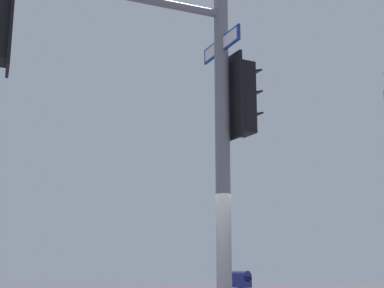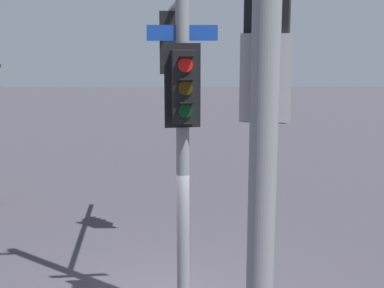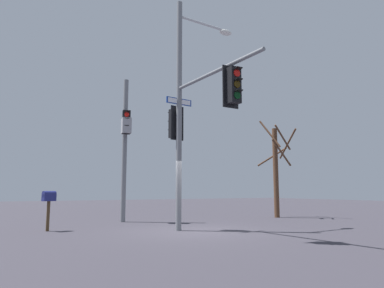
{
  "view_description": "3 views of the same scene",
  "coord_description": "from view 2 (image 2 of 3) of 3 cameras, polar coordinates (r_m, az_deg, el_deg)",
  "views": [
    {
      "loc": [
        -6.72,
        2.56,
        1.5
      ],
      "look_at": [
        0.23,
        0.07,
        3.16
      ],
      "focal_mm": 50.91,
      "sensor_mm": 36.0,
      "label": 1
    },
    {
      "loc": [
        0.31,
        -9.0,
        4.74
      ],
      "look_at": [
        0.48,
        -0.38,
        2.99
      ],
      "focal_mm": 51.05,
      "sensor_mm": 36.0,
      "label": 2
    },
    {
      "loc": [
        6.22,
        10.87,
        1.44
      ],
      "look_at": [
        0.09,
        0.13,
        3.08
      ],
      "focal_mm": 32.5,
      "sensor_mm": 36.0,
      "label": 3
    }
  ],
  "objects": [
    {
      "name": "main_signal_pole_assembly",
      "position": [
        9.25,
        -2.22,
        11.14
      ],
      "size": [
        3.14,
        5.12,
        8.73
      ],
      "rotation": [
        0.0,
        0.0,
        1.63
      ],
      "color": "slate",
      "rests_on": "ground"
    },
    {
      "name": "secondary_pole_assembly",
      "position": [
        4.57,
        7.52,
        0.06
      ],
      "size": [
        0.5,
        0.78,
        6.69
      ],
      "rotation": [
        0.0,
        0.0,
        1.39
      ],
      "color": "slate",
      "rests_on": "ground"
    }
  ]
}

